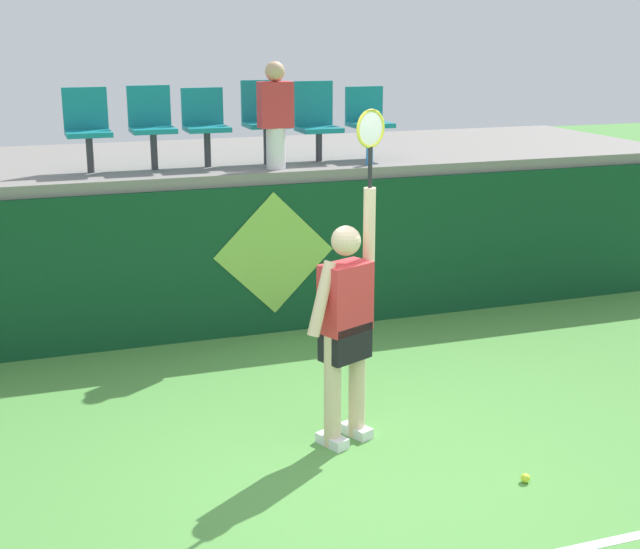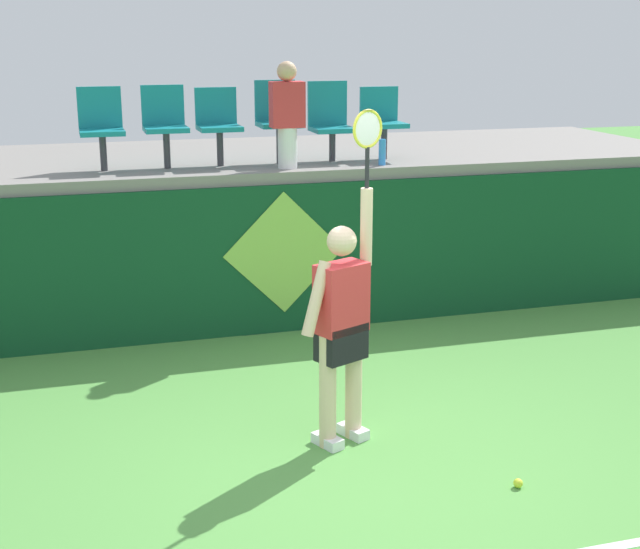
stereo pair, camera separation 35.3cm
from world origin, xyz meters
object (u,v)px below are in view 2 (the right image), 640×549
water_bottle (382,152)px  stadium_chair_1 (165,122)px  stadium_chair_2 (218,122)px  stadium_chair_4 (330,119)px  stadium_chair_3 (278,117)px  stadium_chair_5 (382,119)px  tennis_ball (518,483)px  spectator_0 (287,113)px  tennis_player (342,322)px  stadium_chair_0 (101,124)px

water_bottle → stadium_chair_1: stadium_chair_1 is taller
stadium_chair_2 → stadium_chair_4: stadium_chair_4 is taller
water_bottle → stadium_chair_3: 1.18m
stadium_chair_3 → stadium_chair_5: bearing=-0.3°
stadium_chair_1 → stadium_chair_5: 2.39m
tennis_ball → stadium_chair_5: stadium_chair_5 is taller
stadium_chair_2 → spectator_0: 0.77m
tennis_player → stadium_chair_1: bearing=104.2°
water_bottle → stadium_chair_2: stadium_chair_2 is taller
stadium_chair_3 → spectator_0: (0.00, -0.42, 0.08)m
stadium_chair_3 → stadium_chair_5: 1.19m
stadium_chair_4 → spectator_0: size_ratio=0.79×
water_bottle → stadium_chair_0: 2.91m
stadium_chair_0 → stadium_chair_3: stadium_chair_3 is taller
stadium_chair_5 → stadium_chair_3: bearing=179.7°
spectator_0 → water_bottle: bearing=-4.4°
stadium_chair_0 → spectator_0: (1.84, -0.42, 0.10)m
stadium_chair_2 → spectator_0: spectator_0 is taller
tennis_ball → water_bottle: bearing=84.1°
tennis_ball → stadium_chair_3: bearing=97.9°
stadium_chair_0 → stadium_chair_1: 0.64m
tennis_player → tennis_ball: (0.95, -1.04, -0.93)m
tennis_ball → stadium_chair_2: stadium_chair_2 is taller
stadium_chair_3 → stadium_chair_5: size_ratio=1.12×
water_bottle → stadium_chair_3: stadium_chair_3 is taller
tennis_player → stadium_chair_3: 3.59m
stadium_chair_2 → spectator_0: bearing=-32.9°
stadium_chair_3 → stadium_chair_2: bearing=-179.6°
tennis_player → tennis_ball: size_ratio=38.08×
tennis_player → water_bottle: size_ratio=9.19×
tennis_ball → stadium_chair_2: bearing=105.9°
tennis_player → stadium_chair_1: 3.67m
stadium_chair_0 → spectator_0: spectator_0 is taller
tennis_player → stadium_chair_0: 3.87m
water_bottle → stadium_chair_0: stadium_chair_0 is taller
tennis_player → stadium_chair_4: stadium_chair_4 is taller
tennis_player → stadium_chair_5: tennis_player is taller
stadium_chair_1 → stadium_chair_5: size_ratio=1.07×
tennis_ball → water_bottle: (0.40, 3.91, 1.78)m
stadium_chair_4 → water_bottle: bearing=-50.1°
stadium_chair_2 → stadium_chair_3: size_ratio=0.92×
stadium_chair_3 → stadium_chair_0: bearing=-180.0°
stadium_chair_1 → tennis_ball: bearing=-67.7°
tennis_ball → stadium_chair_1: stadium_chair_1 is taller
stadium_chair_3 → spectator_0: 0.43m
water_bottle → stadium_chair_5: bearing=70.4°
water_bottle → stadium_chair_1: size_ratio=0.33×
spectator_0 → tennis_ball: bearing=-81.3°
stadium_chair_2 → stadium_chair_4: (1.23, 0.01, -0.01)m
stadium_chair_1 → stadium_chair_3: bearing=0.1°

